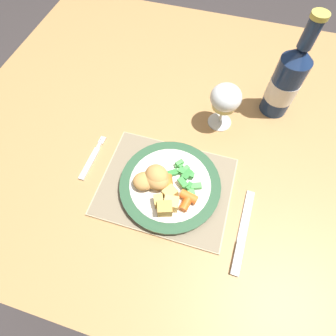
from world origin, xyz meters
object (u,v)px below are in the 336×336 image
(wine_glass, at_px, (225,99))
(table_knife, at_px, (242,238))
(dinner_plate, at_px, (170,185))
(bottle, at_px, (286,81))
(fork, at_px, (91,160))
(dining_table, at_px, (185,140))

(wine_glass, bearing_deg, table_knife, -70.27)
(dinner_plate, xyz_separation_m, bottle, (0.21, 0.33, 0.08))
(table_knife, bearing_deg, fork, 167.56)
(wine_glass, bearing_deg, fork, -143.29)
(dining_table, relative_size, wine_glass, 9.72)
(table_knife, xyz_separation_m, bottle, (0.03, 0.40, 0.10))
(wine_glass, bearing_deg, bottle, 34.38)
(table_knife, bearing_deg, dinner_plate, 158.55)
(dinner_plate, height_order, table_knife, dinner_plate)
(fork, bearing_deg, wine_glass, 36.71)
(fork, relative_size, table_knife, 0.68)
(fork, bearing_deg, dinner_plate, -4.15)
(bottle, bearing_deg, fork, -144.03)
(dinner_plate, xyz_separation_m, fork, (-0.22, 0.02, -0.01))
(dinner_plate, bearing_deg, table_knife, -21.45)
(dining_table, distance_m, dinner_plate, 0.23)
(table_knife, height_order, bottle, bottle)
(dining_table, xyz_separation_m, dinner_plate, (0.01, -0.20, 0.10))
(dining_table, xyz_separation_m, wine_glass, (0.09, 0.03, 0.17))
(table_knife, relative_size, wine_glass, 1.53)
(dining_table, relative_size, dinner_plate, 5.27)
(dining_table, relative_size, fork, 9.32)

